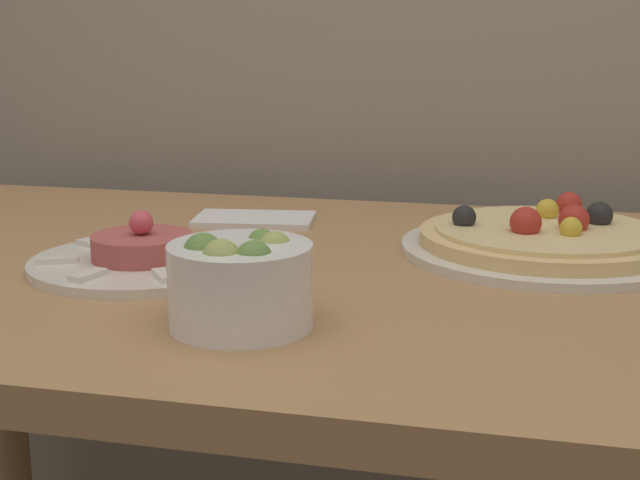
# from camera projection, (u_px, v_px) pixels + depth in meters

# --- Properties ---
(dining_table) EXTENTS (1.45, 0.75, 0.75)m
(dining_table) POSITION_uv_depth(u_px,v_px,m) (373.00, 356.00, 0.96)
(dining_table) COLOR #AD7F51
(dining_table) RESTS_ON ground_plane
(pizza_plate) EXTENTS (0.32, 0.32, 0.06)m
(pizza_plate) POSITION_uv_depth(u_px,v_px,m) (546.00, 240.00, 1.00)
(pizza_plate) COLOR silver
(pizza_plate) RESTS_ON dining_table
(tartare_plate) EXTENTS (0.24, 0.24, 0.06)m
(tartare_plate) POSITION_uv_depth(u_px,v_px,m) (143.00, 257.00, 0.94)
(tartare_plate) COLOR silver
(tartare_plate) RESTS_ON dining_table
(small_bowl) EXTENTS (0.12, 0.12, 0.08)m
(small_bowl) POSITION_uv_depth(u_px,v_px,m) (240.00, 282.00, 0.74)
(small_bowl) COLOR white
(small_bowl) RESTS_ON dining_table
(napkin) EXTENTS (0.16, 0.11, 0.01)m
(napkin) POSITION_uv_depth(u_px,v_px,m) (254.00, 219.00, 1.16)
(napkin) COLOR white
(napkin) RESTS_ON dining_table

